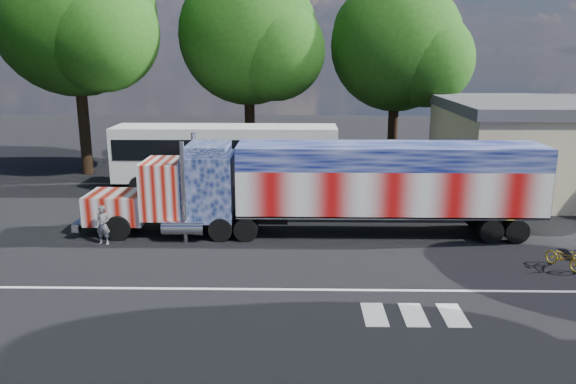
{
  "coord_description": "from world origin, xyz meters",
  "views": [
    {
      "loc": [
        0.44,
        -20.6,
        7.86
      ],
      "look_at": [
        0.0,
        3.0,
        1.9
      ],
      "focal_mm": 35.0,
      "sensor_mm": 36.0,
      "label": 1
    }
  ],
  "objects_px": {
    "tree_nw_a": "(77,15)",
    "tree_n_mid": "(251,36)",
    "coach_bus": "(226,157)",
    "woman": "(103,225)",
    "bicycle": "(564,258)",
    "tree_ne_a": "(399,46)",
    "semi_truck": "(331,185)"
  },
  "relations": [
    {
      "from": "bicycle",
      "to": "tree_ne_a",
      "type": "xyz_separation_m",
      "value": [
        -3.11,
        19.53,
        7.76
      ]
    },
    {
      "from": "coach_bus",
      "to": "woman",
      "type": "bearing_deg",
      "value": -112.3
    },
    {
      "from": "coach_bus",
      "to": "tree_ne_a",
      "type": "bearing_deg",
      "value": 34.66
    },
    {
      "from": "tree_n_mid",
      "to": "semi_truck",
      "type": "bearing_deg",
      "value": -72.88
    },
    {
      "from": "tree_n_mid",
      "to": "tree_ne_a",
      "type": "bearing_deg",
      "value": 2.54
    },
    {
      "from": "semi_truck",
      "to": "woman",
      "type": "bearing_deg",
      "value": -170.57
    },
    {
      "from": "coach_bus",
      "to": "bicycle",
      "type": "distance_m",
      "value": 18.52
    },
    {
      "from": "tree_ne_a",
      "to": "semi_truck",
      "type": "bearing_deg",
      "value": -108.88
    },
    {
      "from": "coach_bus",
      "to": "woman",
      "type": "relative_size",
      "value": 7.69
    },
    {
      "from": "tree_ne_a",
      "to": "tree_n_mid",
      "type": "bearing_deg",
      "value": -177.46
    },
    {
      "from": "tree_n_mid",
      "to": "tree_ne_a",
      "type": "distance_m",
      "value": 10.03
    },
    {
      "from": "bicycle",
      "to": "tree_nw_a",
      "type": "relative_size",
      "value": 0.1
    },
    {
      "from": "woman",
      "to": "tree_n_mid",
      "type": "bearing_deg",
      "value": 78.82
    },
    {
      "from": "coach_bus",
      "to": "tree_ne_a",
      "type": "relative_size",
      "value": 1.0
    },
    {
      "from": "woman",
      "to": "tree_ne_a",
      "type": "distance_m",
      "value": 23.88
    },
    {
      "from": "semi_truck",
      "to": "tree_n_mid",
      "type": "xyz_separation_m",
      "value": [
        -4.67,
        15.14,
        6.61
      ]
    },
    {
      "from": "tree_nw_a",
      "to": "tree_n_mid",
      "type": "bearing_deg",
      "value": 16.39
    },
    {
      "from": "semi_truck",
      "to": "coach_bus",
      "type": "height_order",
      "value": "semi_truck"
    },
    {
      "from": "bicycle",
      "to": "tree_n_mid",
      "type": "relative_size",
      "value": 0.11
    },
    {
      "from": "semi_truck",
      "to": "bicycle",
      "type": "bearing_deg",
      "value": -25.0
    },
    {
      "from": "coach_bus",
      "to": "tree_nw_a",
      "type": "distance_m",
      "value": 13.08
    },
    {
      "from": "woman",
      "to": "coach_bus",
      "type": "bearing_deg",
      "value": 72.8
    },
    {
      "from": "semi_truck",
      "to": "tree_ne_a",
      "type": "xyz_separation_m",
      "value": [
        5.33,
        15.59,
        5.96
      ]
    },
    {
      "from": "semi_truck",
      "to": "tree_nw_a",
      "type": "xyz_separation_m",
      "value": [
        -15.09,
        12.08,
        7.77
      ]
    },
    {
      "from": "semi_truck",
      "to": "woman",
      "type": "relative_size",
      "value": 12.16
    },
    {
      "from": "bicycle",
      "to": "coach_bus",
      "type": "bearing_deg",
      "value": 109.52
    },
    {
      "from": "tree_n_mid",
      "to": "tree_nw_a",
      "type": "xyz_separation_m",
      "value": [
        -10.42,
        -3.07,
        1.16
      ]
    },
    {
      "from": "semi_truck",
      "to": "tree_ne_a",
      "type": "height_order",
      "value": "tree_ne_a"
    },
    {
      "from": "coach_bus",
      "to": "tree_ne_a",
      "type": "height_order",
      "value": "tree_ne_a"
    },
    {
      "from": "coach_bus",
      "to": "tree_ne_a",
      "type": "distance_m",
      "value": 14.7
    },
    {
      "from": "coach_bus",
      "to": "tree_n_mid",
      "type": "distance_m",
      "value": 9.96
    },
    {
      "from": "coach_bus",
      "to": "bicycle",
      "type": "xyz_separation_m",
      "value": [
        14.05,
        -11.96,
        -1.51
      ]
    }
  ]
}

